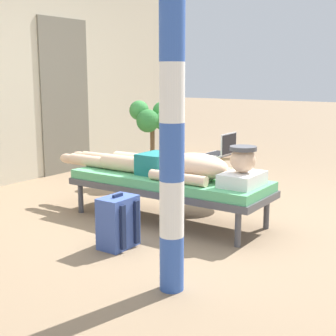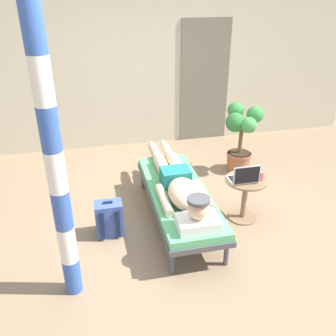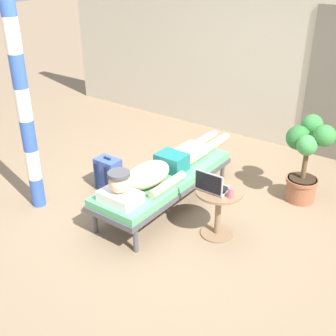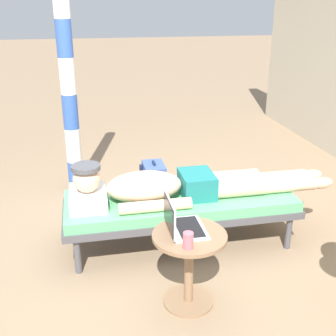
# 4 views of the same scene
# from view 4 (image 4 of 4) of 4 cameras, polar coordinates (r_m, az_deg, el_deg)

# --- Properties ---
(ground_plane) EXTENTS (40.00, 40.00, 0.00)m
(ground_plane) POSITION_cam_4_polar(r_m,az_deg,el_deg) (3.60, 0.64, -10.50)
(ground_plane) COLOR #8C7256
(lounge_chair) EXTENTS (0.65, 1.88, 0.42)m
(lounge_chair) POSITION_cam_4_polar(r_m,az_deg,el_deg) (3.52, 1.63, -4.86)
(lounge_chair) COLOR #4C4C51
(lounge_chair) RESTS_ON ground
(person_reclining) EXTENTS (0.53, 2.17, 0.33)m
(person_reclining) POSITION_cam_4_polar(r_m,az_deg,el_deg) (3.44, 0.63, -2.36)
(person_reclining) COLOR white
(person_reclining) RESTS_ON lounge_chair
(side_table) EXTENTS (0.48, 0.48, 0.52)m
(side_table) POSITION_cam_4_polar(r_m,az_deg,el_deg) (2.84, 2.81, -11.66)
(side_table) COLOR #8C6B4C
(side_table) RESTS_ON ground
(laptop) EXTENTS (0.31, 0.24, 0.23)m
(laptop) POSITION_cam_4_polar(r_m,az_deg,el_deg) (2.77, 1.55, -7.21)
(laptop) COLOR silver
(laptop) RESTS_ON side_table
(drink_glass) EXTENTS (0.06, 0.06, 0.10)m
(drink_glass) POSITION_cam_4_polar(r_m,az_deg,el_deg) (2.60, 2.69, -9.55)
(drink_glass) COLOR #D86672
(drink_glass) RESTS_ON side_table
(backpack) EXTENTS (0.30, 0.26, 0.42)m
(backpack) POSITION_cam_4_polar(r_m,az_deg,el_deg) (4.28, -1.87, -2.05)
(backpack) COLOR #3F59A5
(backpack) RESTS_ON ground
(porch_post) EXTENTS (0.15, 0.15, 2.43)m
(porch_post) POSITION_cam_4_polar(r_m,az_deg,el_deg) (4.32, -13.19, 11.76)
(porch_post) COLOR #3359B2
(porch_post) RESTS_ON ground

